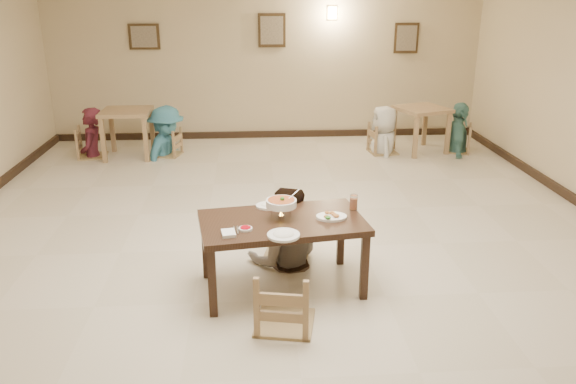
{
  "coord_description": "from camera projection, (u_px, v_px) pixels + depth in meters",
  "views": [
    {
      "loc": [
        -0.33,
        -5.62,
        2.69
      ],
      "look_at": [
        0.03,
        -0.42,
        0.81
      ],
      "focal_mm": 35.0,
      "sensor_mm": 36.0,
      "label": 1
    }
  ],
  "objects": [
    {
      "name": "floor",
      "position": [
        283.0,
        248.0,
        6.21
      ],
      "size": [
        10.0,
        10.0,
        0.0
      ],
      "primitive_type": "plane",
      "color": "beige",
      "rests_on": "ground"
    },
    {
      "name": "wall_back",
      "position": [
        267.0,
        58.0,
        10.4
      ],
      "size": [
        10.0,
        0.0,
        10.0
      ],
      "primitive_type": "plane",
      "rotation": [
        1.57,
        0.0,
        0.0
      ],
      "color": "beige",
      "rests_on": "floor"
    },
    {
      "name": "baseboard_back",
      "position": [
        268.0,
        134.0,
        10.86
      ],
      "size": [
        8.0,
        0.06,
        0.12
      ],
      "primitive_type": "cube",
      "color": "black",
      "rests_on": "floor"
    },
    {
      "name": "picture_a",
      "position": [
        144.0,
        37.0,
        10.08
      ],
      "size": [
        0.55,
        0.04,
        0.45
      ],
      "color": "#322314",
      "rests_on": "wall_back"
    },
    {
      "name": "picture_b",
      "position": [
        272.0,
        30.0,
        10.19
      ],
      "size": [
        0.5,
        0.04,
        0.6
      ],
      "color": "#322314",
      "rests_on": "wall_back"
    },
    {
      "name": "picture_c",
      "position": [
        406.0,
        38.0,
        10.4
      ],
      "size": [
        0.45,
        0.04,
        0.55
      ],
      "color": "#322314",
      "rests_on": "wall_back"
    },
    {
      "name": "wall_sconce",
      "position": [
        332.0,
        13.0,
        10.16
      ],
      "size": [
        0.16,
        0.05,
        0.22
      ],
      "primitive_type": "cube",
      "color": "#FFD88C",
      "rests_on": "wall_back"
    },
    {
      "name": "main_table",
      "position": [
        282.0,
        228.0,
        5.19
      ],
      "size": [
        1.6,
        1.05,
        0.7
      ],
      "rotation": [
        0.0,
        0.0,
        0.15
      ],
      "color": "#321F14",
      "rests_on": "floor"
    },
    {
      "name": "chair_far",
      "position": [
        286.0,
        214.0,
        5.84
      ],
      "size": [
        0.46,
        0.46,
        0.98
      ],
      "rotation": [
        0.0,
        0.0,
        -0.22
      ],
      "color": "tan",
      "rests_on": "floor"
    },
    {
      "name": "chair_near",
      "position": [
        285.0,
        271.0,
        4.62
      ],
      "size": [
        0.48,
        0.48,
        1.03
      ],
      "rotation": [
        0.0,
        0.0,
        2.95
      ],
      "color": "tan",
      "rests_on": "floor"
    },
    {
      "name": "main_diner",
      "position": [
        285.0,
        187.0,
        5.63
      ],
      "size": [
        0.8,
        0.63,
        1.65
      ],
      "primitive_type": "imported",
      "rotation": [
        0.0,
        0.0,
        3.14
      ],
      "color": "gray",
      "rests_on": "floor"
    },
    {
      "name": "curry_warmer",
      "position": [
        281.0,
        203.0,
        5.14
      ],
      "size": [
        0.32,
        0.28,
        0.26
      ],
      "color": "silver",
      "rests_on": "main_table"
    },
    {
      "name": "rice_plate_far",
      "position": [
        270.0,
        205.0,
        5.46
      ],
      "size": [
        0.29,
        0.29,
        0.07
      ],
      "color": "white",
      "rests_on": "main_table"
    },
    {
      "name": "rice_plate_near",
      "position": [
        283.0,
        235.0,
        4.81
      ],
      "size": [
        0.28,
        0.28,
        0.06
      ],
      "color": "white",
      "rests_on": "main_table"
    },
    {
      "name": "fried_plate",
      "position": [
        331.0,
        216.0,
        5.18
      ],
      "size": [
        0.28,
        0.28,
        0.06
      ],
      "color": "white",
      "rests_on": "main_table"
    },
    {
      "name": "chili_dish",
      "position": [
        245.0,
        228.0,
        4.94
      ],
      "size": [
        0.12,
        0.12,
        0.03
      ],
      "color": "white",
      "rests_on": "main_table"
    },
    {
      "name": "napkin_cutlery",
      "position": [
        229.0,
        233.0,
        4.84
      ],
      "size": [
        0.16,
        0.24,
        0.03
      ],
      "color": "white",
      "rests_on": "main_table"
    },
    {
      "name": "drink_glass",
      "position": [
        354.0,
        203.0,
        5.38
      ],
      "size": [
        0.07,
        0.07,
        0.15
      ],
      "color": "white",
      "rests_on": "main_table"
    },
    {
      "name": "bg_table_left",
      "position": [
        127.0,
        118.0,
        9.4
      ],
      "size": [
        0.81,
        0.81,
        0.81
      ],
      "rotation": [
        0.0,
        0.0,
        0.01
      ],
      "color": "#A28059",
      "rests_on": "floor"
    },
    {
      "name": "bg_table_right",
      "position": [
        422.0,
        115.0,
        9.71
      ],
      "size": [
        1.0,
        1.0,
        0.78
      ],
      "rotation": [
        0.0,
        0.0,
        0.33
      ],
      "color": "#A28059",
      "rests_on": "floor"
    },
    {
      "name": "bg_chair_ll",
      "position": [
        90.0,
        129.0,
        9.44
      ],
      "size": [
        0.46,
        0.46,
        0.98
      ],
      "rotation": [
        0.0,
        0.0,
        1.71
      ],
      "color": "tan",
      "rests_on": "floor"
    },
    {
      "name": "bg_chair_lr",
      "position": [
        166.0,
        130.0,
        9.55
      ],
      "size": [
        0.42,
        0.42,
        0.89
      ],
      "rotation": [
        0.0,
        0.0,
        -1.83
      ],
      "color": "tan",
      "rests_on": "floor"
    },
    {
      "name": "bg_chair_rl",
      "position": [
        384.0,
        126.0,
        9.69
      ],
      "size": [
        0.45,
        0.45,
        0.97
      ],
      "rotation": [
        0.0,
        0.0,
        1.7
      ],
      "color": "tan",
      "rests_on": "floor"
    },
    {
      "name": "bg_chair_rr",
      "position": [
        459.0,
        126.0,
        9.77
      ],
      "size": [
        0.43,
        0.43,
        0.92
      ],
      "rotation": [
        0.0,
        0.0,
        -1.94
      ],
      "color": "tan",
      "rests_on": "floor"
    },
    {
      "name": "bg_diner_a",
      "position": [
        87.0,
        108.0,
        9.32
      ],
      "size": [
        0.42,
        0.62,
        1.69
      ],
      "primitive_type": "imported",
      "rotation": [
        0.0,
        0.0,
        4.73
      ],
      "color": "#521A28",
      "rests_on": "floor"
    },
    {
      "name": "bg_diner_b",
      "position": [
        164.0,
        106.0,
        9.4
      ],
      "size": [
        0.98,
        1.26,
        1.71
      ],
      "primitive_type": "imported",
      "rotation": [
        0.0,
        0.0,
        1.21
      ],
      "color": "teal",
      "rests_on": "floor"
    },
    {
      "name": "bg_diner_c",
      "position": [
        385.0,
        106.0,
        9.57
      ],
      "size": [
        0.54,
        0.82,
        1.65
      ],
      "primitive_type": "imported",
      "rotation": [
        0.0,
        0.0,
        4.69
      ],
      "color": "silver",
      "rests_on": "floor"
    },
    {
      "name": "bg_diner_d",
      "position": [
        461.0,
        102.0,
        9.63
      ],
      "size": [
        0.67,
        1.1,
        1.74
      ],
      "primitive_type": "imported",
      "rotation": [
        0.0,
        0.0,
        1.31
      ],
      "color": "#569389",
      "rests_on": "floor"
    }
  ]
}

